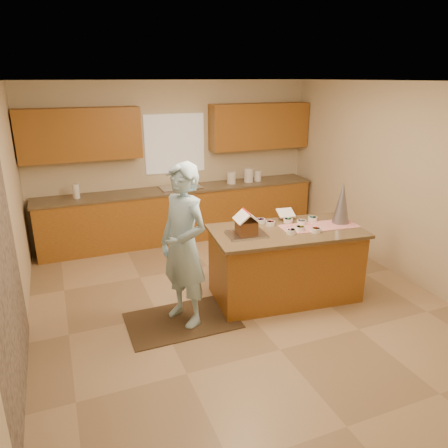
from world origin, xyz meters
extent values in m
plane|color=tan|center=(0.00, 0.00, 0.00)|extent=(5.50, 5.50, 0.00)
plane|color=silver|center=(0.00, 0.00, 2.70)|extent=(5.50, 5.50, 0.00)
plane|color=beige|center=(0.00, 2.75, 1.35)|extent=(5.50, 5.50, 0.00)
plane|color=beige|center=(0.00, -2.75, 1.35)|extent=(5.50, 5.50, 0.00)
plane|color=beige|center=(-2.50, 0.00, 1.35)|extent=(5.50, 5.50, 0.00)
plane|color=beige|center=(2.50, 0.00, 1.35)|extent=(5.50, 5.50, 0.00)
plane|color=gray|center=(-2.48, -0.80, 1.25)|extent=(0.00, 2.50, 2.50)
cube|color=white|center=(0.00, 2.72, 1.65)|extent=(1.05, 0.03, 1.00)
cube|color=#9F5D20|center=(0.00, 2.45, 0.44)|extent=(4.80, 0.60, 0.88)
cube|color=brown|center=(0.00, 2.45, 0.90)|extent=(4.85, 0.63, 0.04)
cube|color=#92501F|center=(-1.55, 2.57, 1.90)|extent=(1.85, 0.35, 0.80)
cube|color=#92501F|center=(1.55, 2.57, 1.90)|extent=(1.85, 0.35, 0.80)
cube|color=silver|center=(0.00, 2.45, 0.89)|extent=(0.70, 0.45, 0.12)
cylinder|color=silver|center=(0.00, 2.63, 1.06)|extent=(0.03, 0.03, 0.28)
cube|color=#9F5D20|center=(0.63, -0.10, 0.44)|extent=(1.90, 1.09, 0.89)
cube|color=brown|center=(0.63, -0.10, 0.91)|extent=(1.99, 1.18, 0.04)
cube|color=#B00C19|center=(1.08, -0.15, 0.93)|extent=(1.04, 0.47, 0.01)
cube|color=silver|center=(0.07, -0.09, 0.94)|extent=(0.50, 0.39, 0.03)
cube|color=white|center=(0.82, 0.26, 1.02)|extent=(0.24, 0.20, 0.09)
cone|color=#A09FAB|center=(1.42, -0.13, 1.20)|extent=(0.24, 0.24, 0.55)
cube|color=black|center=(-0.80, -0.20, 0.01)|extent=(1.28, 0.83, 0.01)
imported|color=#AADAF2|center=(-0.75, -0.20, 0.95)|extent=(0.69, 0.81, 1.88)
cylinder|color=white|center=(0.95, 2.45, 1.03)|extent=(0.15, 0.15, 0.21)
cylinder|color=white|center=(1.29, 2.45, 1.04)|extent=(0.17, 0.17, 0.25)
cylinder|color=white|center=(1.48, 2.45, 1.02)|extent=(0.13, 0.13, 0.19)
cylinder|color=white|center=(-1.71, 2.45, 1.04)|extent=(0.11, 0.11, 0.23)
cube|color=brown|center=(0.07, -0.09, 1.03)|extent=(0.25, 0.26, 0.16)
cube|color=white|center=(0.01, -0.08, 1.17)|extent=(0.18, 0.30, 0.13)
cube|color=white|center=(0.14, -0.10, 1.17)|extent=(0.18, 0.30, 0.13)
cylinder|color=red|center=(0.07, -0.09, 1.23)|extent=(0.05, 0.28, 0.02)
cylinder|color=green|center=(0.78, 0.13, 0.95)|extent=(0.12, 0.12, 0.06)
cylinder|color=#33C0B3|center=(1.12, 0.07, 0.95)|extent=(0.12, 0.12, 0.06)
cylinder|color=#763193|center=(0.44, 0.25, 0.95)|extent=(0.12, 0.12, 0.06)
cylinder|color=pink|center=(0.61, -0.25, 0.95)|extent=(0.12, 0.12, 0.06)
cylinder|color=silver|center=(0.91, 0.01, 0.95)|extent=(0.12, 0.12, 0.06)
cylinder|color=red|center=(0.52, 0.13, 0.95)|extent=(0.12, 0.12, 0.06)
cylinder|color=yellow|center=(0.77, -0.19, 0.95)|extent=(0.12, 0.12, 0.06)
cylinder|color=#E34428|center=(0.92, -0.32, 0.95)|extent=(0.12, 0.12, 0.06)
camera|label=1|loc=(-1.99, -4.47, 2.74)|focal=34.15mm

